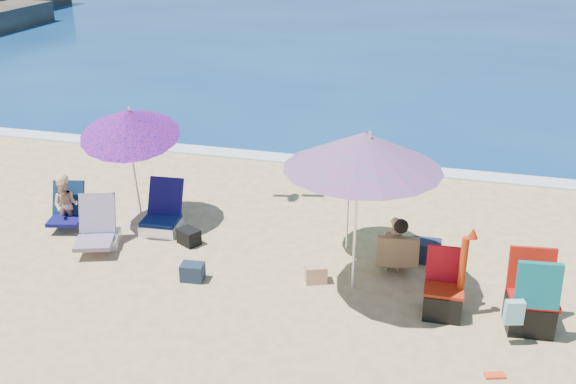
% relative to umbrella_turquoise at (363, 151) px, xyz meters
% --- Properties ---
extents(ground, '(120.00, 120.00, 0.00)m').
position_rel_umbrella_turquoise_xyz_m(ground, '(-0.82, -0.41, -2.03)').
color(ground, '#D8BC84').
rests_on(ground, ground).
extents(foam, '(120.00, 0.50, 0.04)m').
position_rel_umbrella_turquoise_xyz_m(foam, '(-0.82, 4.69, -2.01)').
color(foam, white).
rests_on(foam, ground).
extents(umbrella_turquoise, '(2.62, 2.62, 2.31)m').
position_rel_umbrella_turquoise_xyz_m(umbrella_turquoise, '(0.00, 0.00, 0.00)').
color(umbrella_turquoise, white).
rests_on(umbrella_turquoise, ground).
extents(umbrella_striped, '(1.50, 1.50, 1.77)m').
position_rel_umbrella_turquoise_xyz_m(umbrella_striped, '(-0.30, 1.19, -0.48)').
color(umbrella_striped, white).
rests_on(umbrella_striped, ground).
extents(umbrella_blue, '(1.98, 2.02, 2.13)m').
position_rel_umbrella_turquoise_xyz_m(umbrella_blue, '(-3.81, 1.13, -0.29)').
color(umbrella_blue, silver).
rests_on(umbrella_blue, ground).
extents(furled_umbrella, '(0.21, 0.19, 1.22)m').
position_rel_umbrella_turquoise_xyz_m(furled_umbrella, '(1.35, -0.21, -1.36)').
color(furled_umbrella, '#B12F0C').
rests_on(furled_umbrella, ground).
extents(chair_navy, '(0.62, 0.76, 0.80)m').
position_rel_umbrella_turquoise_xyz_m(chair_navy, '(-3.33, 1.04, -1.82)').
color(chair_navy, '#0D1C4B').
rests_on(chair_navy, ground).
extents(chair_rainbow, '(0.79, 0.96, 0.78)m').
position_rel_umbrella_turquoise_xyz_m(chair_rainbow, '(-4.05, 0.29, -1.82)').
color(chair_rainbow, '#BF5D43').
rests_on(chair_rainbow, ground).
extents(camp_chair_left, '(0.50, 0.52, 0.86)m').
position_rel_umbrella_turquoise_xyz_m(camp_chair_left, '(1.14, -0.25, -1.77)').
color(camp_chair_left, '#A2230B').
rests_on(camp_chair_left, ground).
extents(camp_chair_right, '(0.67, 0.83, 1.04)m').
position_rel_umbrella_turquoise_xyz_m(camp_chair_right, '(2.17, -0.33, -1.66)').
color(camp_chair_right, '#AB0E0C').
rests_on(camp_chair_right, ground).
extents(person_center, '(0.61, 0.55, 0.85)m').
position_rel_umbrella_turquoise_xyz_m(person_center, '(0.43, 0.64, -1.62)').
color(person_center, tan).
rests_on(person_center, ground).
extents(person_left, '(0.65, 0.75, 0.93)m').
position_rel_umbrella_turquoise_xyz_m(person_left, '(-4.85, 0.72, -1.61)').
color(person_left, tan).
rests_on(person_left, ground).
extents(bag_navy_a, '(0.34, 0.26, 0.25)m').
position_rel_umbrella_turquoise_xyz_m(bag_navy_a, '(-2.27, -0.29, -1.91)').
color(bag_navy_a, '#1A2639').
rests_on(bag_navy_a, ground).
extents(bag_black_a, '(0.41, 0.38, 0.24)m').
position_rel_umbrella_turquoise_xyz_m(bag_black_a, '(-2.74, 0.71, -1.91)').
color(bag_black_a, black).
rests_on(bag_black_a, ground).
extents(bag_tan, '(0.35, 0.30, 0.25)m').
position_rel_umbrella_turquoise_xyz_m(bag_tan, '(-0.59, 0.11, -1.90)').
color(bag_tan, tan).
rests_on(bag_tan, ground).
extents(bag_navy_b, '(0.42, 0.32, 0.31)m').
position_rel_umbrella_turquoise_xyz_m(bag_navy_b, '(0.85, 1.11, -1.87)').
color(bag_navy_b, '#192039').
rests_on(bag_navy_b, ground).
extents(orange_item, '(0.25, 0.17, 0.03)m').
position_rel_umbrella_turquoise_xyz_m(orange_item, '(1.77, -1.36, -2.01)').
color(orange_item, '#FF421A').
rests_on(orange_item, ground).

